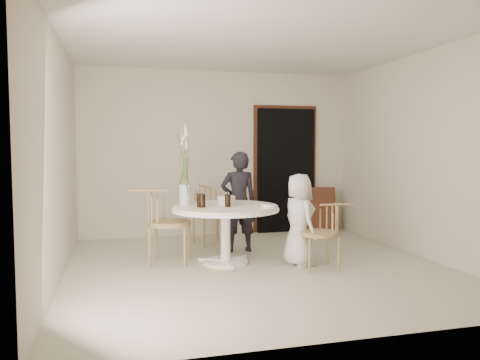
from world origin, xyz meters
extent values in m
plane|color=beige|center=(0.00, 0.00, 0.00)|extent=(4.50, 4.50, 0.00)
plane|color=silver|center=(0.00, 0.00, 2.70)|extent=(4.50, 4.50, 0.00)
plane|color=beige|center=(0.00, 2.25, 1.35)|extent=(4.50, 0.00, 4.50)
plane|color=beige|center=(0.00, -2.25, 1.35)|extent=(4.50, 0.00, 4.50)
plane|color=beige|center=(-2.25, 0.00, 1.35)|extent=(0.00, 4.50, 4.50)
plane|color=beige|center=(2.25, 0.00, 1.35)|extent=(0.00, 4.50, 4.50)
cube|color=black|center=(1.15, 2.19, 1.05)|extent=(1.00, 0.10, 2.10)
cube|color=#59321E|center=(1.15, 2.23, 1.11)|extent=(1.12, 0.03, 2.22)
cylinder|color=white|center=(-0.35, 0.25, 0.02)|extent=(0.56, 0.56, 0.04)
cylinder|color=white|center=(-0.35, 0.25, 0.34)|extent=(0.12, 0.12, 0.65)
cylinder|color=white|center=(-0.35, 0.25, 0.68)|extent=(1.33, 1.33, 0.03)
cylinder|color=white|center=(-0.35, 0.25, 0.71)|extent=(1.30, 1.30, 0.04)
cube|color=#59321E|center=(1.66, 1.94, 0.39)|extent=(0.60, 0.26, 0.77)
cylinder|color=#A37F58|center=(-0.44, 1.24, 0.22)|extent=(0.03, 0.03, 0.45)
cylinder|color=#A37F58|center=(-0.05, 1.33, 0.22)|extent=(0.03, 0.03, 0.45)
cylinder|color=#A37F58|center=(-0.53, 1.63, 0.22)|extent=(0.03, 0.03, 0.45)
cylinder|color=#A37F58|center=(-0.14, 1.72, 0.22)|extent=(0.03, 0.03, 0.45)
cylinder|color=#A37F58|center=(-0.29, 1.48, 0.47)|extent=(0.50, 0.50, 0.05)
cylinder|color=#A37F58|center=(0.52, -0.05, 0.20)|extent=(0.03, 0.03, 0.40)
cylinder|color=#A37F58|center=(0.50, -0.41, 0.20)|extent=(0.03, 0.03, 0.40)
cylinder|color=#A37F58|center=(0.87, -0.07, 0.20)|extent=(0.03, 0.03, 0.40)
cylinder|color=#A37F58|center=(0.85, -0.43, 0.20)|extent=(0.03, 0.03, 0.40)
cylinder|color=#A37F58|center=(0.68, -0.24, 0.42)|extent=(0.45, 0.45, 0.04)
cylinder|color=#A37F58|center=(-0.86, 0.21, 0.24)|extent=(0.03, 0.03, 0.48)
cylinder|color=#A37F58|center=(-0.75, 0.63, 0.24)|extent=(0.03, 0.03, 0.48)
cylinder|color=#A37F58|center=(-1.28, 0.32, 0.24)|extent=(0.03, 0.03, 0.48)
cylinder|color=#A37F58|center=(-1.17, 0.73, 0.24)|extent=(0.03, 0.03, 0.48)
cylinder|color=#A37F58|center=(-1.02, 0.47, 0.50)|extent=(0.53, 0.53, 0.05)
imported|color=black|center=(-0.02, 0.88, 0.70)|extent=(0.51, 0.33, 1.39)
imported|color=silver|center=(0.51, -0.05, 0.56)|extent=(0.45, 0.60, 1.13)
cylinder|color=silver|center=(-0.32, 0.34, 0.78)|extent=(0.22, 0.22, 0.11)
cylinder|color=#FFDCA1|center=(-0.32, 0.34, 0.86)|extent=(0.01, 0.01, 0.05)
cylinder|color=#FFDCA1|center=(-0.28, 0.36, 0.86)|extent=(0.01, 0.01, 0.05)
cylinder|color=black|center=(-0.68, 0.19, 0.81)|extent=(0.09, 0.09, 0.17)
cylinder|color=black|center=(-0.35, 0.13, 0.81)|extent=(0.08, 0.08, 0.15)
cylinder|color=black|center=(-0.66, 0.15, 0.81)|extent=(0.08, 0.08, 0.16)
cylinder|color=black|center=(-0.65, 0.25, 0.81)|extent=(0.09, 0.09, 0.16)
cylinder|color=white|center=(0.10, -0.06, 0.75)|extent=(0.20, 0.20, 0.04)
cylinder|color=silver|center=(-0.82, 0.44, 0.86)|extent=(0.14, 0.14, 0.26)
cylinder|color=#456D2E|center=(-0.80, 0.45, 1.18)|extent=(0.01, 0.01, 0.65)
cone|color=#EEE9CD|center=(-0.80, 0.45, 1.51)|extent=(0.06, 0.06, 0.17)
cylinder|color=#456D2E|center=(-0.84, 0.46, 1.21)|extent=(0.01, 0.01, 0.70)
cone|color=#EEE9CD|center=(-0.84, 0.46, 1.56)|extent=(0.06, 0.06, 0.17)
cylinder|color=#456D2E|center=(-0.85, 0.43, 1.24)|extent=(0.01, 0.01, 0.76)
cone|color=#EEE9CD|center=(-0.85, 0.43, 1.62)|extent=(0.06, 0.06, 0.17)
cylinder|color=#456D2E|center=(-0.81, 0.41, 1.27)|extent=(0.01, 0.01, 0.81)
cone|color=#EEE9CD|center=(-0.81, 0.41, 1.67)|extent=(0.06, 0.06, 0.17)
camera|label=1|loc=(-1.62, -5.35, 1.45)|focal=35.00mm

